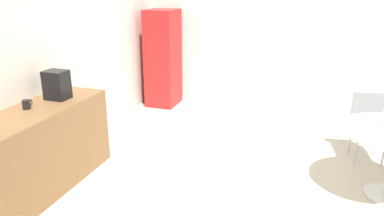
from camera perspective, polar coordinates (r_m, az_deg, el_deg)
The scene contains 8 objects.
ground_plane at distance 4.05m, azimuth 16.02°, elevation -13.78°, with size 6.00×6.00×0.00m, color beige.
wall_back at distance 4.65m, azimuth -22.39°, elevation 7.13°, with size 6.00×0.10×2.60m, color white.
wall_side_right at distance 6.49m, azimuth 18.69°, elevation 10.53°, with size 0.10×6.00×2.60m, color white.
counter_block at distance 4.16m, azimuth -23.66°, elevation -6.70°, with size 2.03×0.60×0.90m, color brown.
locker_cabinet at distance 6.64m, azimuth -4.48°, elevation 7.63°, with size 0.60×0.50×1.69m, color #B21E1E.
chair_gray at distance 5.11m, azimuth 25.51°, elevation -1.44°, with size 0.48×0.48×0.83m.
mug_white at distance 4.14m, azimuth -24.14°, elevation 0.52°, with size 0.13×0.08×0.09m.
coffee_maker at distance 4.34m, azimuth -20.11°, elevation 3.37°, with size 0.20×0.24×0.32m, color black.
Camera 1 is at (-3.44, -0.02, 2.13)m, focal length 34.62 mm.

